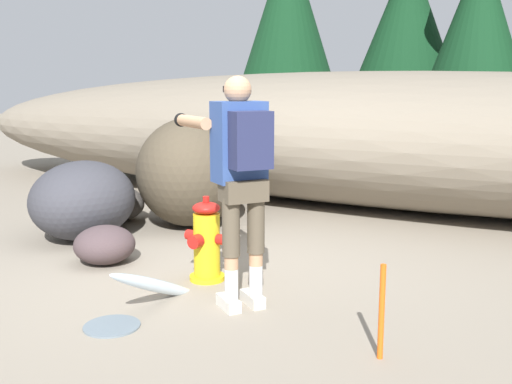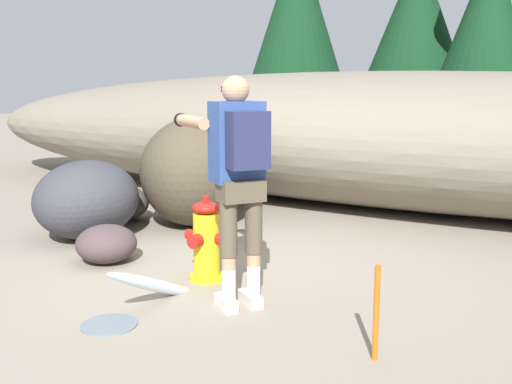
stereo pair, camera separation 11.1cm
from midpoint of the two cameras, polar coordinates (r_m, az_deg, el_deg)
ground_plane at (r=5.29m, az=-4.47°, el=-8.12°), size 56.00×56.00×0.04m
dirt_embankment at (r=8.44m, az=10.73°, el=5.20°), size 15.16×3.20×1.85m
fire_hydrant at (r=5.03m, az=-4.23°, el=-4.86°), size 0.41×0.36×0.73m
hydrant_water_jet at (r=4.55m, az=-9.60°, el=-9.42°), size 0.39×1.22×0.55m
utility_worker at (r=4.26m, az=-1.09°, el=2.78°), size 1.02×0.87×1.72m
boulder_large at (r=6.66m, az=-15.64°, el=-0.67°), size 1.50×1.64×0.85m
boulder_mid at (r=7.01m, az=-5.54°, el=2.00°), size 1.85×1.98×1.28m
boulder_small at (r=7.46m, az=-12.59°, el=-0.99°), size 0.84×0.70×0.44m
boulder_outlier at (r=5.71m, az=-13.81°, el=-4.91°), size 0.81×0.81×0.36m
survey_stake at (r=3.68m, az=12.48°, el=-11.43°), size 0.04×0.04×0.60m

